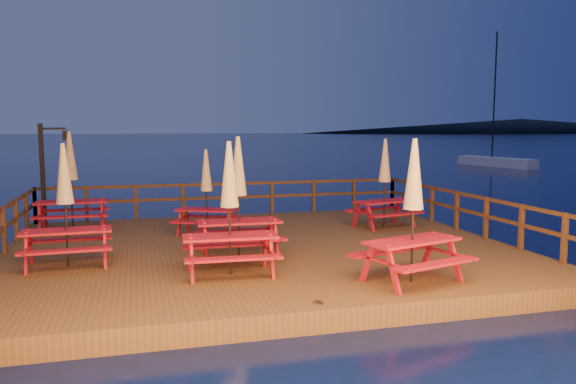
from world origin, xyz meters
name	(u,v)px	position (x,y,z in m)	size (l,w,h in m)	color
ground	(260,262)	(0.00, 0.00, 0.00)	(500.00, 500.00, 0.00)	black
deck	(260,254)	(0.00, 0.00, 0.20)	(12.00, 10.00, 0.40)	#4A3517
deck_piles	(260,274)	(0.00, 0.00, -0.30)	(11.44, 9.44, 1.40)	#351E11
railing	(246,205)	(0.00, 1.78, 1.16)	(11.80, 9.75, 1.10)	#351E11
lamp_post	(48,165)	(-5.39, 4.55, 2.20)	(0.85, 0.18, 3.00)	black
headland_right	(522,126)	(185.00, 230.00, 3.50)	(230.40, 86.40, 7.00)	black
sailboat	(496,162)	(25.85, 27.04, 0.37)	(2.69, 7.64, 11.18)	silver
picnic_table_0	(65,203)	(-4.32, -0.89, 1.74)	(1.86, 1.56, 2.57)	maroon
picnic_table_1	(230,206)	(-1.14, -2.45, 1.77)	(1.91, 1.59, 2.63)	maroon
picnic_table_2	(206,190)	(-1.07, 1.86, 1.60)	(2.03, 1.89, 2.31)	maroon
picnic_table_3	(385,181)	(4.06, 1.65, 1.73)	(2.09, 1.85, 2.56)	maroon
picnic_table_4	(71,179)	(-4.66, 3.45, 1.84)	(1.96, 1.61, 2.78)	maroon
picnic_table_5	(238,195)	(-0.69, -0.91, 1.80)	(1.90, 1.57, 2.69)	maroon
picnic_table_6	(413,208)	(2.08, -3.85, 1.80)	(2.25, 2.03, 2.70)	maroon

